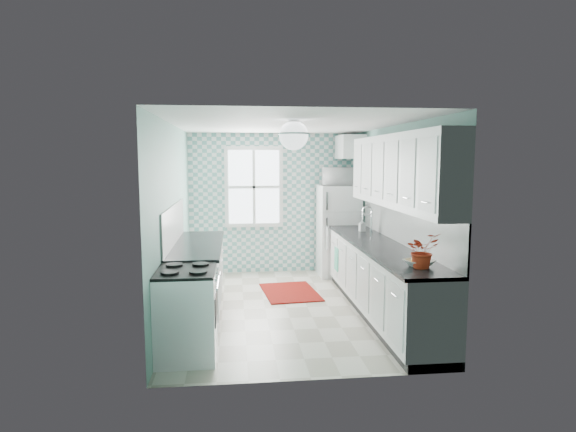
{
  "coord_description": "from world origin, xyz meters",
  "views": [
    {
      "loc": [
        -0.69,
        -6.42,
        2.05
      ],
      "look_at": [
        0.05,
        0.25,
        1.25
      ],
      "focal_mm": 30.0,
      "sensor_mm": 36.0,
      "label": 1
    }
  ],
  "objects": [
    {
      "name": "backsplash_right",
      "position": [
        1.49,
        -0.4,
        1.2
      ],
      "size": [
        0.02,
        3.6,
        0.51
      ],
      "primitive_type": "cube",
      "color": "white",
      "rests_on": "wall_right"
    },
    {
      "name": "base_cabinets_right",
      "position": [
        1.2,
        -0.4,
        0.45
      ],
      "size": [
        0.6,
        3.6,
        0.9
      ],
      "primitive_type": "cube",
      "color": "white",
      "rests_on": "floor"
    },
    {
      "name": "wall_left",
      "position": [
        -1.51,
        0.0,
        1.25
      ],
      "size": [
        0.02,
        4.4,
        2.5
      ],
      "primitive_type": "cube",
      "color": "#6FA599",
      "rests_on": "floor"
    },
    {
      "name": "microwave",
      "position": [
        1.11,
        1.78,
        1.75
      ],
      "size": [
        0.59,
        0.42,
        0.31
      ],
      "primitive_type": "imported",
      "rotation": [
        0.0,
        0.0,
        3.08
      ],
      "color": "silver",
      "rests_on": "fridge"
    },
    {
      "name": "soap_bottle",
      "position": [
        1.25,
        0.72,
        1.04
      ],
      "size": [
        0.09,
        0.1,
        0.19
      ],
      "primitive_type": "imported",
      "rotation": [
        0.0,
        0.0,
        0.09
      ],
      "color": "#B1C0C6",
      "rests_on": "countertop_right"
    },
    {
      "name": "base_cabinets_left",
      "position": [
        -1.2,
        -0.07,
        0.45
      ],
      "size": [
        0.6,
        2.15,
        0.9
      ],
      "primitive_type": "cube",
      "color": "white",
      "rests_on": "floor"
    },
    {
      "name": "fridge",
      "position": [
        1.11,
        1.78,
        0.8
      ],
      "size": [
        0.69,
        0.69,
        1.59
      ],
      "rotation": [
        0.0,
        0.0,
        0.04
      ],
      "color": "white",
      "rests_on": "floor"
    },
    {
      "name": "upper_cabinets_right",
      "position": [
        1.33,
        -0.6,
        1.9
      ],
      "size": [
        0.33,
        3.2,
        0.9
      ],
      "primitive_type": "cube",
      "color": "white",
      "rests_on": "wall_right"
    },
    {
      "name": "floor",
      "position": [
        0.0,
        0.0,
        -0.01
      ],
      "size": [
        3.0,
        4.4,
        0.02
      ],
      "primitive_type": "cube",
      "color": "beige",
      "rests_on": "ground"
    },
    {
      "name": "dish_towel",
      "position": [
        0.89,
        0.89,
        0.48
      ],
      "size": [
        0.1,
        0.23,
        0.36
      ],
      "primitive_type": "cube",
      "rotation": [
        0.0,
        0.0,
        0.38
      ],
      "color": "#64C1AA",
      "rests_on": "base_cabinets_right"
    },
    {
      "name": "accent_wall",
      "position": [
        0.0,
        2.19,
        1.25
      ],
      "size": [
        3.0,
        0.01,
        2.5
      ],
      "primitive_type": "cube",
      "color": "#64A6A2",
      "rests_on": "wall_back"
    },
    {
      "name": "ceiling_light",
      "position": [
        0.0,
        -0.8,
        2.32
      ],
      "size": [
        0.34,
        0.34,
        0.35
      ],
      "color": "silver",
      "rests_on": "ceiling"
    },
    {
      "name": "fruit_bowl",
      "position": [
        1.2,
        -1.71,
        0.98
      ],
      "size": [
        0.38,
        0.38,
        0.07
      ],
      "primitive_type": "imported",
      "rotation": [
        0.0,
        0.0,
        0.4
      ],
      "color": "white",
      "rests_on": "countertop_right"
    },
    {
      "name": "stove",
      "position": [
        -1.2,
        -1.5,
        0.47
      ],
      "size": [
        0.6,
        0.75,
        0.91
      ],
      "rotation": [
        0.0,
        0.0,
        -0.01
      ],
      "color": "silver",
      "rests_on": "floor"
    },
    {
      "name": "wall_back",
      "position": [
        0.0,
        2.21,
        1.25
      ],
      "size": [
        3.0,
        0.02,
        2.5
      ],
      "primitive_type": "cube",
      "color": "#6FA599",
      "rests_on": "floor"
    },
    {
      "name": "sink",
      "position": [
        1.2,
        0.61,
        0.93
      ],
      "size": [
        0.45,
        0.38,
        0.53
      ],
      "rotation": [
        0.0,
        0.0,
        0.05
      ],
      "color": "silver",
      "rests_on": "countertop_right"
    },
    {
      "name": "wall_front",
      "position": [
        0.0,
        -2.21,
        1.25
      ],
      "size": [
        3.0,
        0.02,
        2.5
      ],
      "primitive_type": "cube",
      "color": "#6FA599",
      "rests_on": "floor"
    },
    {
      "name": "ceiling",
      "position": [
        0.0,
        0.0,
        2.51
      ],
      "size": [
        3.0,
        4.4,
        0.02
      ],
      "primitive_type": "cube",
      "color": "white",
      "rests_on": "wall_back"
    },
    {
      "name": "rug",
      "position": [
        0.14,
        0.75,
        0.01
      ],
      "size": [
        0.9,
        1.2,
        0.02
      ],
      "primitive_type": "cube",
      "rotation": [
        0.0,
        0.0,
        0.1
      ],
      "color": "maroon",
      "rests_on": "floor"
    },
    {
      "name": "wall_right",
      "position": [
        1.51,
        0.0,
        1.25
      ],
      "size": [
        0.02,
        4.4,
        2.5
      ],
      "primitive_type": "cube",
      "color": "#6FA599",
      "rests_on": "floor"
    },
    {
      "name": "potted_plant",
      "position": [
        1.2,
        -1.79,
        1.12
      ],
      "size": [
        0.4,
        0.38,
        0.37
      ],
      "primitive_type": "imported",
      "rotation": [
        0.0,
        0.0,
        0.32
      ],
      "color": "red",
      "rests_on": "countertop_right"
    },
    {
      "name": "backsplash_left",
      "position": [
        -1.49,
        -0.07,
        1.2
      ],
      "size": [
        0.02,
        2.15,
        0.51
      ],
      "primitive_type": "cube",
      "color": "white",
      "rests_on": "wall_left"
    },
    {
      "name": "countertop_right",
      "position": [
        1.19,
        -0.4,
        0.92
      ],
      "size": [
        0.63,
        3.6,
        0.04
      ],
      "primitive_type": "cube",
      "color": "black",
      "rests_on": "base_cabinets_right"
    },
    {
      "name": "window",
      "position": [
        -0.35,
        2.16,
        1.55
      ],
      "size": [
        1.04,
        0.05,
        1.44
      ],
      "color": "white",
      "rests_on": "wall_back"
    },
    {
      "name": "upper_cabinet_fridge",
      "position": [
        1.3,
        1.83,
        2.25
      ],
      "size": [
        0.4,
        0.74,
        0.4
      ],
      "primitive_type": "cube",
      "color": "white",
      "rests_on": "wall_right"
    },
    {
      "name": "countertop_left",
      "position": [
        -1.19,
        -0.07,
        0.92
      ],
      "size": [
        0.63,
        2.15,
        0.04
      ],
      "primitive_type": "cube",
      "color": "black",
      "rests_on": "base_cabinets_left"
    }
  ]
}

